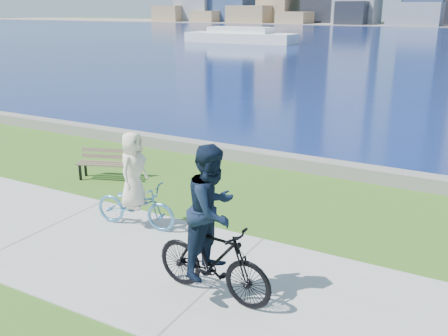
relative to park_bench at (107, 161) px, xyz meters
The scene contains 8 objects.
ground 3.27m from the park_bench, 71.41° to the right, with size 320.00×320.00×0.00m, color #315C18.
concrete_path 3.27m from the park_bench, 71.41° to the right, with size 80.00×3.50×0.02m, color #A0A09B.
seawall 3.31m from the park_bench, 71.76° to the left, with size 90.00×0.50×0.35m, color slate.
bay_water 68.94m from the park_bench, 89.14° to the left, with size 320.00×131.00×0.01m, color #0C1B4F.
ferry_near 51.45m from the park_bench, 113.37° to the left, with size 13.88×3.96×1.88m.
park_bench is the anchor object (origin of this frame).
cyclist_woman 3.28m from the park_bench, 38.48° to the right, with size 0.83×1.81×1.95m.
cyclist_man 6.28m from the park_bench, 33.88° to the right, with size 0.80×2.03×2.40m.
Camera 1 is at (7.54, -6.17, 4.24)m, focal length 40.00 mm.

